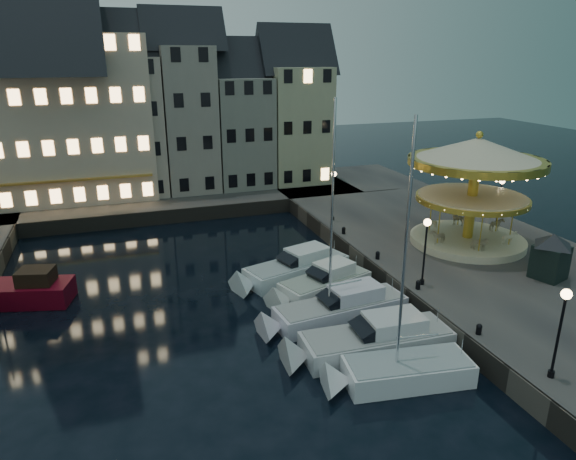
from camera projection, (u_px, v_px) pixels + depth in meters
name	position (u px, v px, depth m)	size (l,w,h in m)	color
ground	(318.00, 330.00, 28.46)	(160.00, 160.00, 0.00)	black
quay_east	(463.00, 252.00, 37.91)	(16.00, 56.00, 1.30)	#474442
quay_north	(137.00, 202.00, 50.85)	(44.00, 12.00, 1.30)	#474442
quaywall_e	(366.00, 266.00, 35.46)	(0.15, 44.00, 1.30)	#47423A
quaywall_n	(164.00, 217.00, 46.10)	(48.00, 0.15, 1.30)	#47423A
streetlamp_a	(561.00, 321.00, 21.31)	(0.44, 0.44, 4.17)	black
streetlamp_b	(426.00, 242.00, 30.26)	(0.44, 0.44, 4.17)	black
streetlamp_c	(333.00, 189.00, 42.34)	(0.44, 0.44, 4.17)	black
streetlamp_d	(500.00, 197.00, 39.99)	(0.44, 0.44, 4.17)	black
bollard_a	(479.00, 329.00, 25.49)	(0.30, 0.30, 0.57)	black
bollard_b	(418.00, 284.00, 30.41)	(0.30, 0.30, 0.57)	black
bollard_c	(378.00, 255.00, 34.89)	(0.30, 0.30, 0.57)	black
bollard_d	(344.00, 230.00, 39.81)	(0.30, 0.30, 0.57)	black
townhouse_nb	(62.00, 124.00, 48.32)	(6.16, 8.00, 13.80)	slate
townhouse_nc	(128.00, 117.00, 50.01)	(6.82, 8.00, 14.80)	#B19F8E
townhouse_nd	(187.00, 109.00, 51.61)	(5.50, 8.00, 15.80)	gray
townhouse_ne	(240.00, 122.00, 53.77)	(6.16, 8.00, 12.80)	gray
townhouse_nf	(294.00, 115.00, 55.46)	(6.82, 8.00, 13.80)	#A7A782
hotel_corner	(60.00, 108.00, 47.84)	(17.60, 9.00, 16.80)	beige
motorboat_a	(396.00, 373.00, 23.74)	(7.02, 3.10, 11.58)	white
motorboat_b	(369.00, 342.00, 26.13)	(8.81, 2.90, 2.15)	silver
motorboat_c	(335.00, 310.00, 29.29)	(8.89, 3.08, 11.75)	silver
motorboat_d	(320.00, 286.00, 32.48)	(7.10, 4.25, 2.15)	silver
motorboat_e	(292.00, 270.00, 34.89)	(8.43, 4.62, 2.15)	silver
red_fishing_boat	(16.00, 293.00, 31.41)	(7.19, 4.00, 5.74)	#600516
carousel	(475.00, 171.00, 36.11)	(9.42, 9.42, 8.25)	beige
ticket_kiosk	(552.00, 248.00, 31.40)	(2.82, 2.82, 3.30)	black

